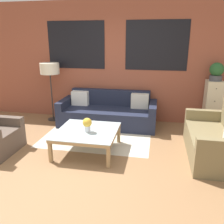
# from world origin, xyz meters

# --- Properties ---
(ground_plane) EXTENTS (16.00, 16.00, 0.00)m
(ground_plane) POSITION_xyz_m (0.00, 0.00, 0.00)
(ground_plane) COLOR #8E6642
(wall_back_brick) EXTENTS (8.40, 0.09, 2.80)m
(wall_back_brick) POSITION_xyz_m (0.00, 2.44, 1.41)
(wall_back_brick) COLOR brown
(wall_back_brick) RESTS_ON ground_plane
(rug) EXTENTS (2.19, 1.43, 0.00)m
(rug) POSITION_xyz_m (-0.15, 1.16, 0.00)
(rug) COLOR beige
(rug) RESTS_ON ground_plane
(couch_dark) EXTENTS (2.22, 0.88, 0.78)m
(couch_dark) POSITION_xyz_m (-0.08, 1.95, 0.28)
(couch_dark) COLOR #1E2338
(couch_dark) RESTS_ON ground_plane
(settee_vintage) EXTENTS (0.80, 1.58, 0.92)m
(settee_vintage) POSITION_xyz_m (2.06, 0.73, 0.31)
(settee_vintage) COLOR olive
(settee_vintage) RESTS_ON ground_plane
(coffee_table) EXTENTS (1.05, 1.05, 0.40)m
(coffee_table) POSITION_xyz_m (-0.15, 0.51, 0.35)
(coffee_table) COLOR silver
(coffee_table) RESTS_ON ground_plane
(floor_lamp) EXTENTS (0.45, 0.45, 1.40)m
(floor_lamp) POSITION_xyz_m (-1.51, 2.04, 1.23)
(floor_lamp) COLOR #2D2D2D
(floor_lamp) RESTS_ON ground_plane
(drawer_cabinet) EXTENTS (0.34, 0.40, 1.08)m
(drawer_cabinet) POSITION_xyz_m (2.24, 2.17, 0.54)
(drawer_cabinet) COLOR beige
(drawer_cabinet) RESTS_ON ground_plane
(potted_plant) EXTENTS (0.29, 0.29, 0.39)m
(potted_plant) POSITION_xyz_m (2.24, 2.17, 1.28)
(potted_plant) COLOR #47474C
(potted_plant) RESTS_ON drawer_cabinet
(flower_vase) EXTENTS (0.16, 0.16, 0.25)m
(flower_vase) POSITION_xyz_m (-0.12, 0.45, 0.55)
(flower_vase) COLOR silver
(flower_vase) RESTS_ON coffee_table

